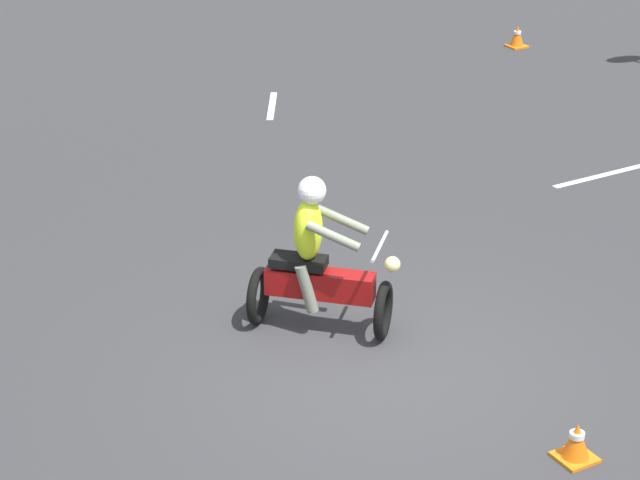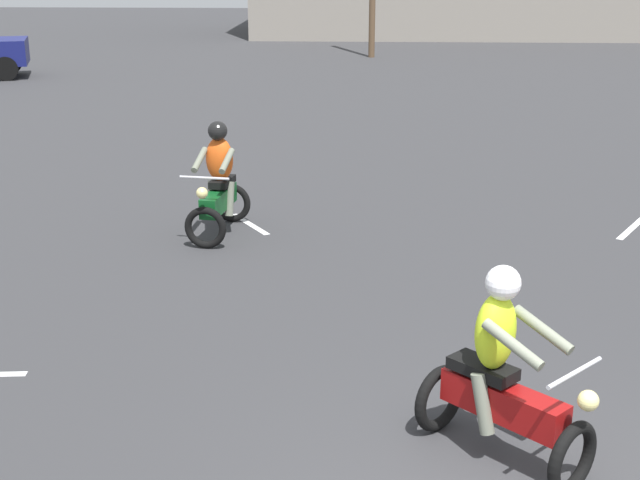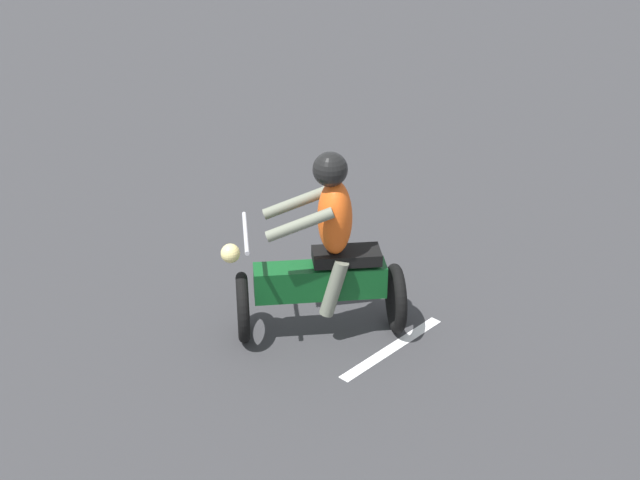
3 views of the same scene
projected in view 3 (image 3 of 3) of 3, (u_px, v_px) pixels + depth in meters
name	position (u px, v px, depth m)	size (l,w,h in m)	color
motorcycle_rider_background	(324.00, 258.00, 7.32)	(0.82, 1.55, 1.66)	black
lane_stripe_nw	(392.00, 348.00, 7.44)	(0.10, 1.21, 0.01)	silver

